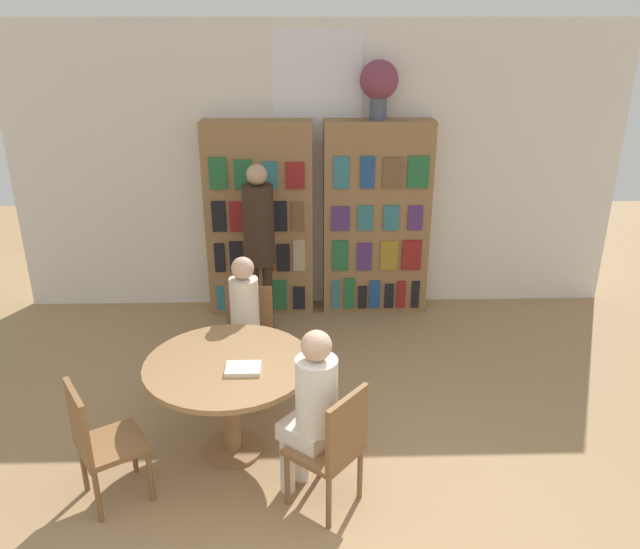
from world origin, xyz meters
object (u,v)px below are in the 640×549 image
object	(u,v)px
bookshelf_left	(260,220)
seated_reader_left	(244,322)
reading_table	(229,378)
flower_vase	(379,83)
chair_near_camera	(99,439)
seated_reader_right	(312,405)
bookshelf_right	(376,219)
chair_left_side	(249,333)
chair_far_side	(334,444)
librarian_standing	(259,232)

from	to	relation	value
bookshelf_left	seated_reader_left	world-z (taller)	bookshelf_left
reading_table	seated_reader_left	distance (m)	0.75
flower_vase	chair_near_camera	xyz separation A→B (m)	(-2.07, -2.98, -1.91)
seated_reader_left	seated_reader_right	distance (m)	1.33
flower_vase	seated_reader_right	distance (m)	3.48
bookshelf_right	seated_reader_left	distance (m)	2.17
bookshelf_left	bookshelf_right	size ratio (longest dim) A/B	1.00
chair_near_camera	seated_reader_left	xyz separation A→B (m)	(0.83, 1.24, 0.20)
bookshelf_left	chair_left_side	distance (m)	1.64
flower_vase	chair_far_side	xyz separation A→B (m)	(-0.57, -3.08, -1.91)
bookshelf_right	flower_vase	xyz separation A→B (m)	(-0.02, 0.00, 1.38)
bookshelf_left	seated_reader_right	distance (m)	3.01
flower_vase	reading_table	xyz separation A→B (m)	(-1.29, -2.48, -1.78)
seated_reader_right	seated_reader_left	bearing A→B (deg)	63.12
chair_far_side	seated_reader_right	world-z (taller)	seated_reader_right
flower_vase	seated_reader_left	xyz separation A→B (m)	(-1.24, -1.74, -1.71)
chair_left_side	seated_reader_right	size ratio (longest dim) A/B	0.71
chair_left_side	librarian_standing	distance (m)	1.19
bookshelf_right	librarian_standing	size ratio (longest dim) A/B	1.19
flower_vase	reading_table	size ratio (longest dim) A/B	0.48
reading_table	chair_far_side	xyz separation A→B (m)	(0.71, -0.59, -0.13)
bookshelf_right	chair_left_side	world-z (taller)	bookshelf_right
chair_near_camera	seated_reader_left	distance (m)	1.51
chair_far_side	seated_reader_left	distance (m)	1.51
bookshelf_left	chair_far_side	size ratio (longest dim) A/B	2.32
chair_left_side	librarian_standing	bearing A→B (deg)	-88.72
bookshelf_left	flower_vase	size ratio (longest dim) A/B	3.59
librarian_standing	seated_reader_right	bearing A→B (deg)	-79.11
chair_left_side	seated_reader_right	xyz separation A→B (m)	(0.52, -1.41, 0.22)
librarian_standing	bookshelf_left	bearing A→B (deg)	93.20
bookshelf_right	librarian_standing	world-z (taller)	bookshelf_right
bookshelf_right	flower_vase	size ratio (longest dim) A/B	3.59
flower_vase	librarian_standing	size ratio (longest dim) A/B	0.33
bookshelf_right	seated_reader_right	distance (m)	3.06
bookshelf_right	chair_far_side	world-z (taller)	bookshelf_right
bookshelf_right	reading_table	xyz separation A→B (m)	(-1.31, -2.48, -0.40)
chair_far_side	flower_vase	bearing A→B (deg)	29.16
seated_reader_right	bookshelf_left	bearing A→B (deg)	49.33
chair_left_side	librarian_standing	size ratio (longest dim) A/B	0.51
seated_reader_left	chair_left_side	bearing A→B (deg)	-90.00
bookshelf_right	flower_vase	bearing A→B (deg)	166.13
bookshelf_right	seated_reader_left	bearing A→B (deg)	-125.98
seated_reader_right	chair_near_camera	bearing A→B (deg)	130.41
chair_left_side	seated_reader_left	bearing A→B (deg)	90.00
chair_near_camera	librarian_standing	world-z (taller)	librarian_standing
bookshelf_left	seated_reader_right	bearing A→B (deg)	-80.39
chair_left_side	seated_reader_right	bearing A→B (deg)	113.90
bookshelf_left	flower_vase	xyz separation A→B (m)	(1.21, 0.00, 1.38)
reading_table	librarian_standing	bearing A→B (deg)	86.96
flower_vase	reading_table	bearing A→B (deg)	-117.44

